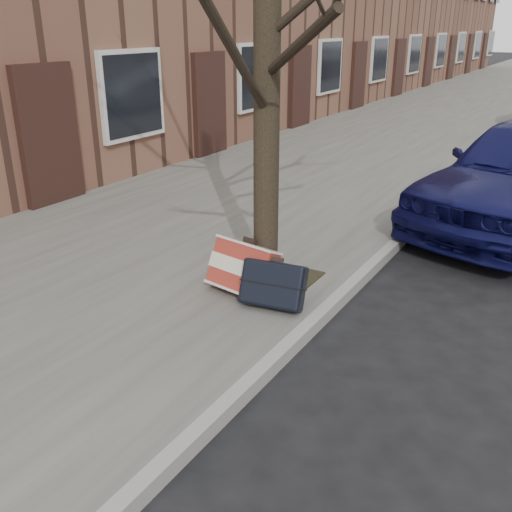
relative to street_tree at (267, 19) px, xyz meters
The scene contains 6 objects.
ground 3.47m from the street_tree, 28.03° to the right, with size 120.00×120.00×0.00m, color black.
near_sidewalk 14.28m from the street_tree, 96.99° to the left, with size 5.00×70.00×0.12m, color slate.
dirt_patch 2.51m from the street_tree, 93.79° to the left, with size 0.85×0.85×0.01m, color black.
street_tree is the anchor object (origin of this frame).
suitcase_red 2.27m from the street_tree, 108.80° to the right, with size 0.68×0.19×0.49m, color maroon.
suitcase_navy 2.34m from the street_tree, 51.66° to the right, with size 0.60×0.19×0.43m, color black.
Camera 1 is at (0.65, -3.54, 2.60)m, focal length 40.00 mm.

